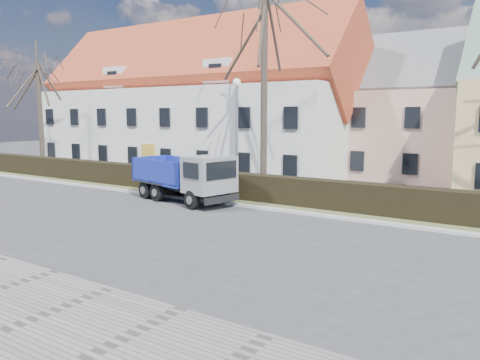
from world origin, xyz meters
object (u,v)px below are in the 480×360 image
Objects in this scene: cart_frame at (141,191)px; parked_car_a at (165,167)px; streetlight at (237,137)px; dump_truck at (180,176)px.

cart_frame is 0.20× the size of parked_car_a.
cart_frame is at bearing -170.80° from parked_car_a.
streetlight is at bearing -139.62° from parked_car_a.
dump_truck is 1.72× the size of parked_car_a.
dump_truck is 0.99× the size of streetlight.
parked_car_a is at bearing 149.74° from dump_truck.
streetlight is 5.77m from cart_frame.
streetlight is 1.73× the size of parked_car_a.
dump_truck is at bearing 8.58° from cart_frame.
streetlight reaches higher than dump_truck.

